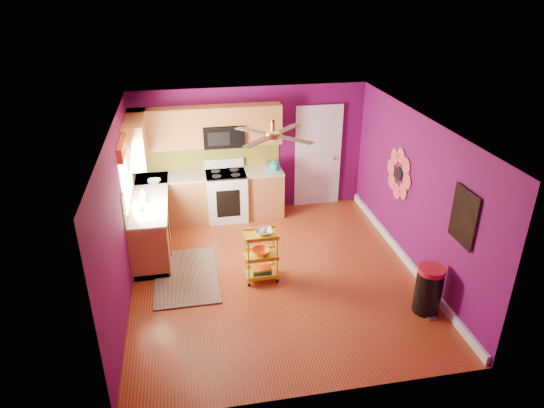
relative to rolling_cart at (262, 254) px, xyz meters
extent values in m
plane|color=maroon|center=(0.23, 0.08, -0.47)|extent=(5.00, 5.00, 0.00)
cube|color=#5B0A4C|center=(0.23, 2.58, 0.78)|extent=(4.50, 0.04, 2.50)
cube|color=#5B0A4C|center=(0.23, -2.42, 0.78)|extent=(4.50, 0.04, 2.50)
cube|color=#5B0A4C|center=(-2.02, 0.08, 0.78)|extent=(0.04, 5.00, 2.50)
cube|color=#5B0A4C|center=(2.48, 0.08, 0.78)|extent=(0.04, 5.00, 2.50)
cube|color=silver|center=(0.23, 0.08, 2.03)|extent=(4.50, 5.00, 0.04)
cube|color=white|center=(2.45, 0.08, -0.40)|extent=(0.05, 4.90, 0.14)
cube|color=#9B592A|center=(-1.72, 1.43, -0.02)|extent=(0.60, 2.30, 0.90)
cube|color=#9B592A|center=(-0.62, 2.28, -0.02)|extent=(2.80, 0.60, 0.90)
cube|color=beige|center=(-1.72, 1.43, 0.45)|extent=(0.63, 2.30, 0.04)
cube|color=beige|center=(-0.62, 2.28, 0.45)|extent=(2.80, 0.63, 0.04)
cube|color=black|center=(-1.72, 1.43, -0.42)|extent=(0.54, 2.30, 0.10)
cube|color=black|center=(-0.62, 2.28, -0.42)|extent=(2.80, 0.54, 0.10)
cube|color=white|center=(-0.32, 2.25, -0.01)|extent=(0.76, 0.66, 0.92)
cube|color=black|center=(-0.32, 2.25, 0.46)|extent=(0.76, 0.62, 0.03)
cube|color=white|center=(-0.32, 2.53, 0.57)|extent=(0.76, 0.06, 0.18)
cube|color=black|center=(-0.32, 1.92, -0.02)|extent=(0.45, 0.02, 0.55)
cube|color=#9B592A|center=(-1.36, 2.41, 1.36)|extent=(1.32, 0.33, 0.75)
cube|color=#9B592A|center=(0.42, 2.41, 1.36)|extent=(0.72, 0.33, 0.75)
cube|color=#9B592A|center=(-0.32, 2.41, 1.56)|extent=(0.76, 0.33, 0.34)
cube|color=#9B592A|center=(-1.85, 1.93, 1.36)|extent=(0.33, 1.30, 0.75)
cube|color=black|center=(-0.32, 2.38, 1.18)|extent=(0.76, 0.38, 0.40)
cube|color=#676317|center=(-0.62, 2.57, 0.73)|extent=(2.80, 0.01, 0.51)
cube|color=#676317|center=(-2.01, 1.43, 0.73)|extent=(0.01, 2.30, 0.51)
cube|color=white|center=(-2.00, 1.13, 1.08)|extent=(0.03, 1.20, 1.00)
cube|color=orange|center=(-1.97, 1.13, 1.55)|extent=(0.08, 1.35, 0.22)
cube|color=white|center=(1.58, 2.55, 0.56)|extent=(0.85, 0.04, 2.05)
cube|color=white|center=(1.58, 2.53, 0.56)|extent=(0.95, 0.02, 2.15)
sphere|color=#BF8C3F|center=(1.90, 2.50, 0.53)|extent=(0.07, 0.07, 0.07)
cylinder|color=black|center=(2.46, 0.68, 0.88)|extent=(0.01, 0.24, 0.24)
cube|color=teal|center=(2.46, -1.32, 1.08)|extent=(0.03, 0.52, 0.72)
cube|color=black|center=(2.45, -1.32, 1.08)|extent=(0.01, 0.56, 0.76)
cylinder|color=#BF8C3F|center=(0.23, 0.28, 1.95)|extent=(0.06, 0.06, 0.16)
cylinder|color=#BF8C3F|center=(0.23, 0.28, 1.81)|extent=(0.20, 0.20, 0.08)
cube|color=#4C2D19|center=(0.50, 0.55, 1.81)|extent=(0.47, 0.47, 0.01)
cube|color=#4C2D19|center=(-0.04, 0.55, 1.81)|extent=(0.47, 0.47, 0.01)
cube|color=#4C2D19|center=(-0.04, 0.01, 1.81)|extent=(0.47, 0.47, 0.01)
cube|color=#4C2D19|center=(0.50, 0.01, 1.81)|extent=(0.47, 0.47, 0.01)
cube|color=black|center=(-1.19, 0.28, -0.46)|extent=(1.01, 1.64, 0.02)
cylinder|color=yellow|center=(-0.23, -0.16, -0.04)|extent=(0.02, 0.02, 0.78)
cylinder|color=yellow|center=(0.22, -0.15, -0.04)|extent=(0.02, 0.02, 0.78)
cylinder|color=yellow|center=(-0.24, 0.15, -0.04)|extent=(0.02, 0.02, 0.78)
cylinder|color=yellow|center=(0.21, 0.16, -0.04)|extent=(0.02, 0.02, 0.78)
sphere|color=black|center=(-0.23, -0.16, -0.44)|extent=(0.05, 0.05, 0.05)
sphere|color=black|center=(0.22, -0.15, -0.44)|extent=(0.05, 0.05, 0.05)
sphere|color=black|center=(-0.24, 0.15, -0.44)|extent=(0.05, 0.05, 0.05)
sphere|color=black|center=(0.21, 0.16, -0.44)|extent=(0.05, 0.05, 0.05)
cube|color=yellow|center=(-0.01, 0.00, 0.33)|extent=(0.51, 0.38, 0.03)
cube|color=yellow|center=(-0.01, 0.00, -0.03)|extent=(0.51, 0.38, 0.03)
cube|color=yellow|center=(-0.01, 0.00, -0.36)|extent=(0.51, 0.38, 0.03)
imported|color=beige|center=(0.04, 0.00, 0.38)|extent=(0.28, 0.28, 0.07)
sphere|color=yellow|center=(0.04, 0.00, 0.40)|extent=(0.09, 0.09, 0.09)
imported|color=orange|center=(-0.01, 0.00, 0.03)|extent=(0.29, 0.29, 0.09)
cube|color=navy|center=(-0.01, 0.00, -0.33)|extent=(0.30, 0.23, 0.04)
cube|color=#267233|center=(-0.01, 0.00, -0.29)|extent=(0.30, 0.23, 0.03)
cube|color=orange|center=(-0.01, 0.00, -0.26)|extent=(0.30, 0.23, 0.03)
cylinder|color=black|center=(2.19, -1.22, -0.14)|extent=(0.40, 0.40, 0.65)
cylinder|color=#B41925|center=(2.19, -1.22, 0.22)|extent=(0.38, 0.38, 0.08)
cube|color=beige|center=(2.19, -1.41, -0.45)|extent=(0.13, 0.07, 0.03)
cylinder|color=teal|center=(0.63, 2.24, 0.55)|extent=(0.18, 0.18, 0.16)
sphere|color=teal|center=(0.63, 2.24, 0.65)|extent=(0.06, 0.06, 0.06)
cube|color=beige|center=(0.58, 2.31, 0.56)|extent=(0.22, 0.15, 0.18)
imported|color=#EA3F72|center=(-1.80, 1.20, 0.58)|extent=(0.10, 0.10, 0.21)
imported|color=white|center=(-1.80, 1.39, 0.56)|extent=(0.13, 0.13, 0.17)
imported|color=white|center=(-1.65, 2.03, 0.50)|extent=(0.24, 0.24, 0.06)
imported|color=white|center=(-1.84, 0.89, 0.53)|extent=(0.14, 0.14, 0.11)
camera|label=1|loc=(-1.02, -6.36, 3.96)|focal=32.00mm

